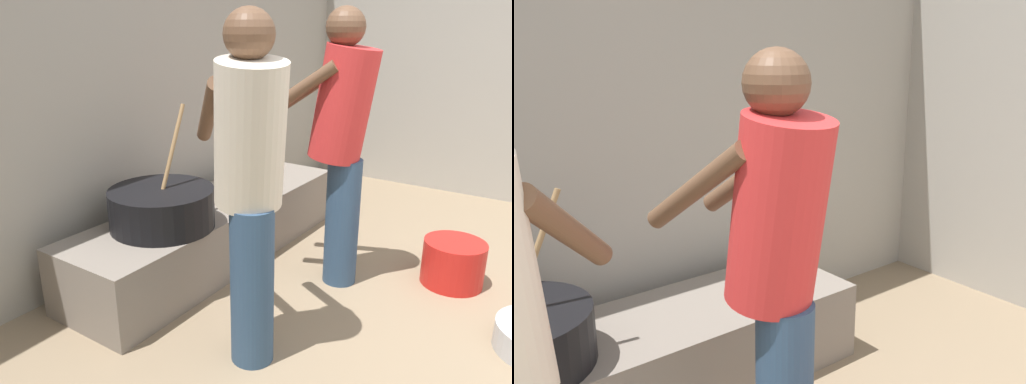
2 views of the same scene
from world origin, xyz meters
TOP-DOWN VIEW (x-y plane):
  - hearth_ledge at (0.34, 2.18)m, footprint 2.19×0.60m
  - cooking_pot_main at (-0.15, 2.16)m, footprint 0.60×0.60m
  - cook_in_red_shirt at (0.50, 1.38)m, footprint 0.45×0.71m

SIDE VIEW (x-z plane):
  - hearth_ledge at x=0.34m, z-range 0.00..0.40m
  - cooking_pot_main at x=-0.15m, z-range 0.17..0.85m
  - cook_in_red_shirt at x=0.50m, z-range 0.12..1.71m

